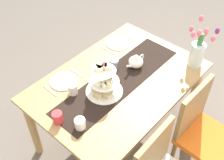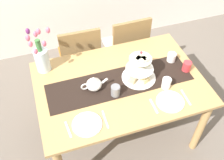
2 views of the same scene
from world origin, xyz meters
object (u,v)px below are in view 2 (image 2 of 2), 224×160
object	(u,v)px
tiered_cake_stand	(140,69)
dinner_plate_left	(87,124)
teapot	(94,84)
mug_grey	(115,91)
dining_table	(120,90)
dinner_plate_right	(170,102)
fork_left	(68,130)
knife_right	(186,97)
knife_left	(105,119)
mug_white_text	(166,83)
cream_jug	(172,57)
mug_orange	(187,66)
chair_left	(80,56)
tulip_vase	(41,57)
chair_right	(127,46)
fork_right	(154,106)

from	to	relation	value
tiered_cake_stand	dinner_plate_left	bearing A→B (deg)	-149.25
teapot	mug_grey	xyz separation A→B (m)	(0.15, -0.12, -0.01)
dining_table	mug_grey	xyz separation A→B (m)	(-0.08, -0.12, 0.16)
dining_table	dinner_plate_right	world-z (taller)	dinner_plate_right
fork_left	dinner_plate_left	bearing A→B (deg)	0.00
dining_table	knife_right	xyz separation A→B (m)	(0.46, -0.33, 0.11)
knife_left	mug_white_text	distance (m)	0.61
tiered_cake_stand	mug_white_text	distance (m)	0.25
cream_jug	dinner_plate_left	world-z (taller)	cream_jug
dining_table	dinner_plate_left	size ratio (longest dim) A/B	6.32
cream_jug	mug_orange	bearing A→B (deg)	-65.53
mug_grey	tiered_cake_stand	bearing A→B (deg)	24.74
tiered_cake_stand	teapot	bearing A→B (deg)	-179.99
tiered_cake_stand	dinner_plate_right	world-z (taller)	tiered_cake_stand
mug_orange	fork_left	bearing A→B (deg)	-165.92
tiered_cake_stand	mug_grey	bearing A→B (deg)	-155.26
dinner_plate_right	chair_left	bearing A→B (deg)	116.19
tiered_cake_stand	cream_jug	xyz separation A→B (m)	(0.37, 0.11, -0.06)
fork_left	mug_grey	distance (m)	0.50
chair_left	fork_left	distance (m)	1.13
chair_left	tiered_cake_stand	size ratio (longest dim) A/B	2.99
knife_left	mug_orange	xyz separation A→B (m)	(0.86, 0.29, 0.04)
dining_table	tiered_cake_stand	distance (m)	0.28
chair_left	tulip_vase	xyz separation A→B (m)	(-0.40, -0.35, 0.40)
tulip_vase	fork_left	bearing A→B (deg)	-84.10
chair_right	tiered_cake_stand	world-z (taller)	tiered_cake_stand
chair_left	fork_left	bearing A→B (deg)	-106.98
dining_table	fork_right	bearing A→B (deg)	-62.79
chair_left	chair_right	world-z (taller)	same
tiered_cake_stand	chair_right	bearing A→B (deg)	76.98
knife_right	mug_grey	world-z (taller)	mug_grey
dining_table	dinner_plate_right	xyz separation A→B (m)	(0.32, -0.33, 0.11)
knife_left	dining_table	bearing A→B (deg)	54.59
mug_grey	chair_right	bearing A→B (deg)	63.12
cream_jug	fork_left	size ratio (longest dim) A/B	0.57
dining_table	knife_right	bearing A→B (deg)	-35.84
chair_left	dinner_plate_right	bearing A→B (deg)	-63.81
chair_right	cream_jug	distance (m)	0.71
mug_white_text	cream_jug	bearing A→B (deg)	55.63
cream_jug	mug_white_text	xyz separation A→B (m)	(-0.19, -0.28, 0.01)
cream_jug	mug_orange	world-z (taller)	mug_orange
fork_right	knife_right	bearing A→B (deg)	0.00
tiered_cake_stand	tulip_vase	world-z (taller)	tulip_vase
dinner_plate_left	mug_grey	distance (m)	0.37
chair_left	mug_white_text	size ratio (longest dim) A/B	9.58
dining_table	teapot	bearing A→B (deg)	180.00
teapot	knife_left	distance (m)	0.34
dining_table	teapot	world-z (taller)	teapot
tiered_cake_stand	dinner_plate_left	world-z (taller)	tiered_cake_stand
dinner_plate_right	mug_white_text	world-z (taller)	mug_white_text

